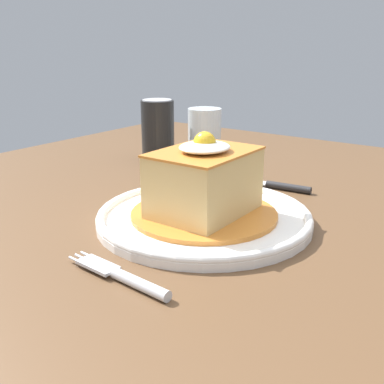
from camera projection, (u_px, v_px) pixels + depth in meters
name	position (u px, v px, depth m)	size (l,w,h in m)	color
dining_table	(122.00, 278.00, 0.68)	(1.36, 0.97, 0.73)	brown
main_plate	(204.00, 217.00, 0.63)	(0.29, 0.29, 0.02)	white
sandwich_meal	(204.00, 185.00, 0.61)	(0.20, 0.20, 0.11)	orange
fork	(126.00, 278.00, 0.47)	(0.03, 0.14, 0.01)	silver
knife	(275.00, 185.00, 0.77)	(0.03, 0.17, 0.01)	#262628
soda_can	(158.00, 131.00, 0.94)	(0.07, 0.07, 0.12)	black
drinking_glass	(204.00, 138.00, 0.95)	(0.07, 0.07, 0.10)	gold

